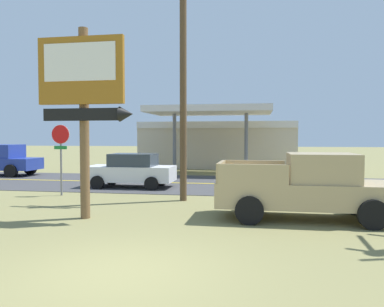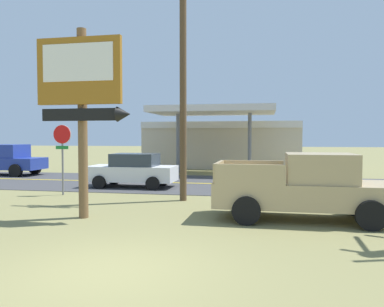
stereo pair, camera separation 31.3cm
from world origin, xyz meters
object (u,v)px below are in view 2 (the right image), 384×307
object	(u,v)px
utility_pole	(183,64)
gas_station	(223,143)
pickup_blue_on_road	(4,160)
pickup_tan_parked_on_lawn	(306,187)
motel_sign	(82,91)
stop_sign	(62,147)
car_white_near_lane	(133,170)

from	to	relation	value
utility_pole	gas_station	size ratio (longest dim) A/B	0.81
utility_pole	pickup_blue_on_road	distance (m)	15.72
pickup_tan_parked_on_lawn	motel_sign	bearing A→B (deg)	-170.47
utility_pole	stop_sign	bearing A→B (deg)	175.85
utility_pole	gas_station	bearing A→B (deg)	91.08
stop_sign	pickup_blue_on_road	xyz separation A→B (m)	(-8.03, 6.86, -1.06)
stop_sign	utility_pole	bearing A→B (deg)	-4.15
car_white_near_lane	pickup_blue_on_road	bearing A→B (deg)	158.40
motel_sign	gas_station	distance (m)	20.36
utility_pole	motel_sign	bearing A→B (deg)	-120.87
pickup_tan_parked_on_lawn	car_white_near_lane	world-z (taller)	pickup_tan_parked_on_lawn
utility_pole	gas_station	distance (m)	16.78
utility_pole	gas_station	xyz separation A→B (m)	(-0.31, 16.46, -3.27)
stop_sign	utility_pole	world-z (taller)	utility_pole
motel_sign	pickup_blue_on_road	size ratio (longest dim) A/B	1.09
stop_sign	car_white_near_lane	size ratio (longest dim) A/B	0.70
motel_sign	pickup_tan_parked_on_lawn	distance (m)	7.16
motel_sign	gas_station	xyz separation A→B (m)	(1.92, 20.19, -1.84)
motel_sign	pickup_blue_on_road	bearing A→B (deg)	135.24
pickup_blue_on_road	pickup_tan_parked_on_lawn	bearing A→B (deg)	-29.37
motel_sign	pickup_tan_parked_on_lawn	size ratio (longest dim) A/B	1.08
stop_sign	gas_station	xyz separation A→B (m)	(4.95, 16.08, -0.08)
pickup_blue_on_road	car_white_near_lane	xyz separation A→B (m)	(10.10, -4.00, -0.13)
pickup_blue_on_road	car_white_near_lane	distance (m)	10.87
gas_station	pickup_blue_on_road	xyz separation A→B (m)	(-12.98, -9.22, -0.98)
stop_sign	car_white_near_lane	xyz separation A→B (m)	(2.07, 2.86, -1.20)
gas_station	stop_sign	bearing A→B (deg)	-107.12
gas_station	utility_pole	bearing A→B (deg)	-88.92
motel_sign	stop_sign	size ratio (longest dim) A/B	1.92
pickup_tan_parked_on_lawn	car_white_near_lane	distance (m)	9.49
stop_sign	car_white_near_lane	bearing A→B (deg)	54.09
stop_sign	pickup_blue_on_road	bearing A→B (deg)	139.49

